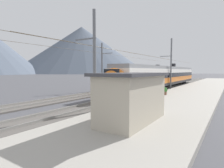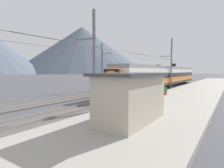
{
  "view_description": "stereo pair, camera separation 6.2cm",
  "coord_description": "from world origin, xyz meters",
  "px_view_note": "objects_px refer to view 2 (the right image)",
  "views": [
    {
      "loc": [
        -17.58,
        -8.97,
        3.12
      ],
      "look_at": [
        -0.36,
        2.24,
        1.63
      ],
      "focal_mm": 29.64,
      "sensor_mm": 36.0,
      "label": 1
    },
    {
      "loc": [
        -17.55,
        -9.03,
        3.12
      ],
      "look_at": [
        -0.36,
        2.24,
        1.63
      ],
      "focal_mm": 29.64,
      "sensor_mm": 36.0,
      "label": 2
    }
  ],
  "objects_px": {
    "catenary_mast_west": "(93,60)",
    "catenary_mast_far_side": "(103,66)",
    "train_near_platform": "(165,76)",
    "handbag_near_sign": "(150,96)",
    "handbag_beside_passenger": "(145,102)",
    "potted_plant_platform_edge": "(165,91)",
    "catenary_mast_mid": "(171,64)",
    "platform_sign": "(154,82)",
    "train_far_track": "(152,75)",
    "passenger_walking": "(143,94)",
    "platform_shelter": "(132,97)"
  },
  "relations": [
    {
      "from": "handbag_beside_passenger",
      "to": "potted_plant_platform_edge",
      "type": "distance_m",
      "value": 6.94
    },
    {
      "from": "train_far_track",
      "to": "passenger_walking",
      "type": "relative_size",
      "value": 13.98
    },
    {
      "from": "platform_sign",
      "to": "potted_plant_platform_edge",
      "type": "xyz_separation_m",
      "value": [
        2.55,
        -0.36,
        -1.09
      ]
    },
    {
      "from": "train_far_track",
      "to": "catenary_mast_mid",
      "type": "relative_size",
      "value": 0.47
    },
    {
      "from": "passenger_walking",
      "to": "potted_plant_platform_edge",
      "type": "relative_size",
      "value": 1.92
    },
    {
      "from": "train_near_platform",
      "to": "potted_plant_platform_edge",
      "type": "xyz_separation_m",
      "value": [
        -11.43,
        -3.56,
        -1.41
      ]
    },
    {
      "from": "catenary_mast_west",
      "to": "handbag_near_sign",
      "type": "bearing_deg",
      "value": -11.78
    },
    {
      "from": "train_far_track",
      "to": "potted_plant_platform_edge",
      "type": "distance_m",
      "value": 20.51
    },
    {
      "from": "catenary_mast_mid",
      "to": "catenary_mast_far_side",
      "type": "distance_m",
      "value": 11.01
    },
    {
      "from": "train_near_platform",
      "to": "catenary_mast_west",
      "type": "distance_m",
      "value": 22.13
    },
    {
      "from": "handbag_near_sign",
      "to": "passenger_walking",
      "type": "bearing_deg",
      "value": -165.28
    },
    {
      "from": "train_far_track",
      "to": "potted_plant_platform_edge",
      "type": "bearing_deg",
      "value": -154.83
    },
    {
      "from": "handbag_beside_passenger",
      "to": "potted_plant_platform_edge",
      "type": "relative_size",
      "value": 0.51
    },
    {
      "from": "handbag_near_sign",
      "to": "platform_shelter",
      "type": "distance_m",
      "value": 9.36
    },
    {
      "from": "catenary_mast_mid",
      "to": "passenger_walking",
      "type": "relative_size",
      "value": 29.56
    },
    {
      "from": "handbag_beside_passenger",
      "to": "platform_sign",
      "type": "bearing_deg",
      "value": 10.83
    },
    {
      "from": "passenger_walking",
      "to": "handbag_near_sign",
      "type": "relative_size",
      "value": 4.13
    },
    {
      "from": "catenary_mast_west",
      "to": "train_far_track",
      "type": "bearing_deg",
      "value": 12.92
    },
    {
      "from": "train_near_platform",
      "to": "handbag_beside_passenger",
      "type": "xyz_separation_m",
      "value": [
        -18.34,
        -4.04,
        -1.74
      ]
    },
    {
      "from": "train_near_platform",
      "to": "handbag_near_sign",
      "type": "height_order",
      "value": "train_near_platform"
    },
    {
      "from": "catenary_mast_west",
      "to": "potted_plant_platform_edge",
      "type": "xyz_separation_m",
      "value": [
        10.58,
        -2.03,
        -3.08
      ]
    },
    {
      "from": "platform_sign",
      "to": "handbag_beside_passenger",
      "type": "bearing_deg",
      "value": -169.17
    },
    {
      "from": "catenary_mast_mid",
      "to": "handbag_beside_passenger",
      "type": "bearing_deg",
      "value": -171.25
    },
    {
      "from": "platform_shelter",
      "to": "catenary_mast_west",
      "type": "bearing_deg",
      "value": 68.85
    },
    {
      "from": "platform_shelter",
      "to": "platform_sign",
      "type": "bearing_deg",
      "value": 13.62
    },
    {
      "from": "catenary_mast_mid",
      "to": "handbag_near_sign",
      "type": "bearing_deg",
      "value": -172.98
    },
    {
      "from": "passenger_walking",
      "to": "platform_shelter",
      "type": "bearing_deg",
      "value": -164.09
    },
    {
      "from": "catenary_mast_west",
      "to": "catenary_mast_far_side",
      "type": "distance_m",
      "value": 15.19
    },
    {
      "from": "catenary_mast_far_side",
      "to": "train_far_track",
      "type": "bearing_deg",
      "value": -5.79
    },
    {
      "from": "train_far_track",
      "to": "platform_shelter",
      "type": "distance_m",
      "value": 32.45
    },
    {
      "from": "train_far_track",
      "to": "passenger_walking",
      "type": "xyz_separation_m",
      "value": [
        -26.39,
        -9.46,
        -0.95
      ]
    },
    {
      "from": "train_far_track",
      "to": "catenary_mast_mid",
      "type": "xyz_separation_m",
      "value": [
        -9.24,
        -6.69,
        2.05
      ]
    },
    {
      "from": "catenary_mast_west",
      "to": "train_near_platform",
      "type": "bearing_deg",
      "value": 3.99
    },
    {
      "from": "catenary_mast_west",
      "to": "potted_plant_platform_edge",
      "type": "bearing_deg",
      "value": -10.84
    },
    {
      "from": "catenary_mast_west",
      "to": "platform_shelter",
      "type": "relative_size",
      "value": 9.85
    },
    {
      "from": "train_near_platform",
      "to": "catenary_mast_far_side",
      "type": "bearing_deg",
      "value": 143.85
    },
    {
      "from": "passenger_walking",
      "to": "handbag_near_sign",
      "type": "height_order",
      "value": "passenger_walking"
    },
    {
      "from": "handbag_near_sign",
      "to": "potted_plant_platform_edge",
      "type": "height_order",
      "value": "potted_plant_platform_edge"
    },
    {
      "from": "catenary_mast_mid",
      "to": "platform_sign",
      "type": "xyz_separation_m",
      "value": [
        -11.83,
        -1.66,
        -2.35
      ]
    },
    {
      "from": "passenger_walking",
      "to": "handbag_beside_passenger",
      "type": "bearing_deg",
      "value": 15.94
    },
    {
      "from": "passenger_walking",
      "to": "handbag_beside_passenger",
      "type": "xyz_separation_m",
      "value": [
        0.96,
        0.27,
        -0.78
      ]
    },
    {
      "from": "platform_sign",
      "to": "handbag_near_sign",
      "type": "bearing_deg",
      "value": 168.57
    },
    {
      "from": "catenary_mast_mid",
      "to": "potted_plant_platform_edge",
      "type": "bearing_deg",
      "value": -167.75
    },
    {
      "from": "platform_sign",
      "to": "handbag_near_sign",
      "type": "height_order",
      "value": "platform_sign"
    },
    {
      "from": "platform_sign",
      "to": "handbag_beside_passenger",
      "type": "relative_size",
      "value": 4.83
    },
    {
      "from": "catenary_mast_west",
      "to": "handbag_beside_passenger",
      "type": "distance_m",
      "value": 5.59
    },
    {
      "from": "handbag_near_sign",
      "to": "train_near_platform",
      "type": "bearing_deg",
      "value": 11.91
    },
    {
      "from": "catenary_mast_west",
      "to": "catenary_mast_mid",
      "type": "height_order",
      "value": "catenary_mast_mid"
    },
    {
      "from": "catenary_mast_mid",
      "to": "platform_shelter",
      "type": "distance_m",
      "value": 21.92
    },
    {
      "from": "catenary_mast_west",
      "to": "catenary_mast_mid",
      "type": "distance_m",
      "value": 19.86
    }
  ]
}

